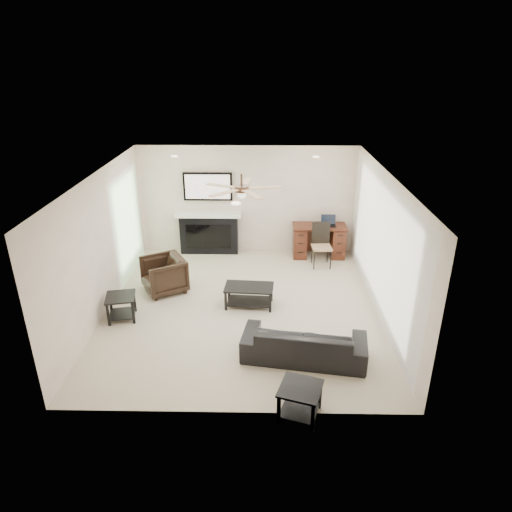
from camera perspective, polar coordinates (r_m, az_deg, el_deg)
The scene contains 10 objects.
room_shell at distance 7.95m, azimuth -0.41°, elevation 4.43°, with size 5.50×5.54×2.52m.
sofa at distance 7.17m, azimuth 6.03°, elevation -10.68°, with size 1.90×0.74×0.55m, color black.
armchair at distance 9.18m, azimuth -11.44°, elevation -2.31°, with size 0.76×0.78×0.71m, color black.
coffee_table at distance 8.55m, azimuth -0.87°, elevation -5.01°, with size 0.90×0.50×0.40m, color black.
end_table_near at distance 6.21m, azimuth 5.51°, elevation -17.63°, with size 0.52×0.52×0.45m, color black.
end_table_left at distance 8.48m, azimuth -16.45°, elevation -6.15°, with size 0.50×0.50×0.45m, color black.
fireplace_unit at distance 10.63m, azimuth -5.98°, elevation 5.21°, with size 1.52×0.34×1.91m, color black.
desk at distance 10.66m, azimuth 7.85°, elevation 1.88°, with size 1.22×0.56×0.76m, color #37150D.
desk_chair at distance 10.12m, azimuth 8.21°, elevation 1.26°, with size 0.42×0.44×0.97m, color black.
laptop at distance 10.50m, azimuth 9.09°, elevation 4.33°, with size 0.33×0.24×0.23m, color black.
Camera 1 is at (0.38, -7.42, 4.32)m, focal length 32.00 mm.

